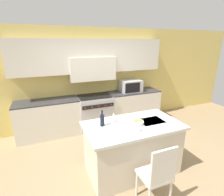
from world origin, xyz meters
TOP-DOWN VIEW (x-y plane):
  - ground_plane at (0.00, 0.00)m, footprint 10.00×10.00m
  - back_cabinetry at (0.00, 2.06)m, footprint 10.00×0.46m
  - back_counter at (-0.00, 1.82)m, footprint 3.96×0.62m
  - range_stove at (-0.00, 1.80)m, footprint 0.90×0.70m
  - microwave at (1.11, 1.82)m, footprint 0.58×0.45m
  - kitchen_island at (0.12, -0.12)m, footprint 1.69×0.94m
  - island_chair at (0.09, -0.93)m, footprint 0.42×0.40m
  - wine_bottle at (-0.39, 0.03)m, footprint 0.07×0.07m
  - wine_glass_near at (0.08, -0.37)m, footprint 0.07×0.07m
  - wine_glass_far at (-0.16, 0.08)m, footprint 0.07×0.07m
  - fruit_bowl at (0.20, -0.14)m, footprint 0.22×0.22m

SIDE VIEW (x-z plane):
  - ground_plane at x=0.00m, z-range 0.00..0.00m
  - range_stove at x=0.00m, z-range 0.00..0.93m
  - back_counter at x=0.00m, z-range 0.00..0.94m
  - kitchen_island at x=0.12m, z-range 0.00..0.94m
  - island_chair at x=0.09m, z-range 0.06..1.06m
  - fruit_bowl at x=0.20m, z-range 0.93..1.01m
  - wine_bottle at x=-0.39m, z-range 0.91..1.19m
  - wine_glass_near at x=0.08m, z-range 0.98..1.17m
  - wine_glass_far at x=-0.16m, z-range 0.98..1.17m
  - microwave at x=1.11m, z-range 0.94..1.27m
  - back_cabinetry at x=0.00m, z-range 0.26..2.96m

